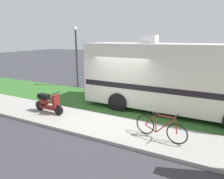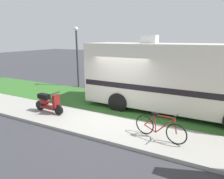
% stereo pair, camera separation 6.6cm
% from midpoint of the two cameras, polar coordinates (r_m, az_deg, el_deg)
% --- Properties ---
extents(ground_plane, '(80.00, 80.00, 0.00)m').
position_cam_midpoint_polar(ground_plane, '(8.59, 0.74, -7.81)').
color(ground_plane, '#38383D').
extents(sidewalk, '(24.00, 2.00, 0.12)m').
position_cam_midpoint_polar(sidewalk, '(7.60, -3.23, -10.51)').
color(sidewalk, '#9E9B93').
rests_on(sidewalk, ground).
extents(grass_strip, '(24.00, 3.40, 0.08)m').
position_cam_midpoint_polar(grass_strip, '(9.86, 4.52, -4.55)').
color(grass_strip, '#336628').
rests_on(grass_strip, ground).
extents(motorhome_rv, '(7.97, 2.60, 3.57)m').
position_cam_midpoint_polar(motorhome_rv, '(9.07, 18.09, 3.88)').
color(motorhome_rv, silver).
rests_on(motorhome_rv, ground).
extents(scooter, '(1.60, 0.50, 0.97)m').
position_cam_midpoint_polar(scooter, '(9.02, -18.56, -3.58)').
color(scooter, black).
rests_on(scooter, ground).
extents(bicycle, '(1.74, 0.55, 0.89)m').
position_cam_midpoint_polar(bicycle, '(6.60, 13.65, -10.82)').
color(bicycle, black).
rests_on(bicycle, ground).
extents(pickup_truck_near, '(5.55, 2.26, 1.76)m').
position_cam_midpoint_polar(pickup_truck_near, '(13.39, 27.93, 2.94)').
color(pickup_truck_near, maroon).
rests_on(pickup_truck_near, ground).
extents(pickup_truck_far, '(5.63, 2.26, 1.85)m').
position_cam_midpoint_polar(pickup_truck_far, '(15.93, 24.44, 5.13)').
color(pickup_truck_far, '#1E478C').
rests_on(pickup_truck_far, ground).
extents(street_lamp_post, '(0.28, 0.28, 4.01)m').
position_cam_midpoint_polar(street_lamp_post, '(13.43, -10.51, 10.96)').
color(street_lamp_post, '#333338').
rests_on(street_lamp_post, ground).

